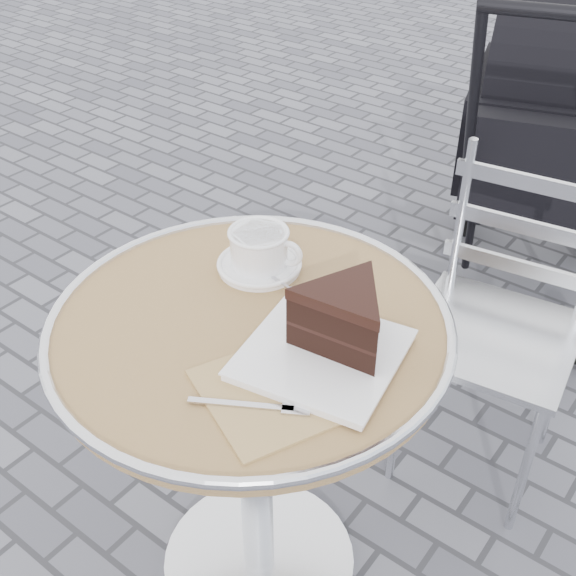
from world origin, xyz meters
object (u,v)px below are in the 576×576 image
Objects in this scene: bistro_chair at (509,288)px; cafe_table at (252,390)px; cappuccino_set at (260,252)px; baby_stroller at (547,151)px; cake_plate_set at (337,327)px.

cafe_table is at bearing -116.91° from bistro_chair.
cappuccino_set is 0.16× the size of baby_stroller.
baby_stroller reaches higher than bistro_chair.
baby_stroller is (-0.16, 1.46, -0.29)m from cake_plate_set.
cappuccino_set is at bearing 144.69° from cake_plate_set.
cafe_table is 0.72m from bistro_chair.
bistro_chair is at bearing 71.16° from cafe_table.
bistro_chair is (0.23, 0.68, -0.05)m from cafe_table.
cake_plate_set reaches higher than cappuccino_set.
cafe_table is 3.96× the size of cappuccino_set.
cake_plate_set is at bearing -43.12° from cappuccino_set.
cake_plate_set is 0.71m from bistro_chair.
baby_stroller reaches higher than cake_plate_set.
bistro_chair is at bearing 74.33° from cake_plate_set.
cake_plate_set reaches higher than cafe_table.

